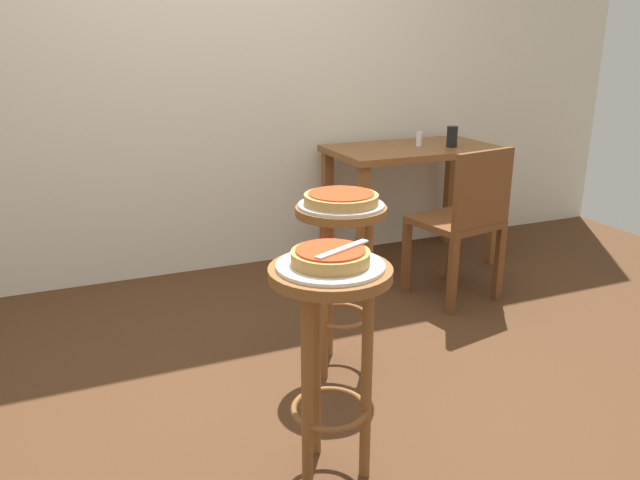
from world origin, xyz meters
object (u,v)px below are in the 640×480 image
Objects in this scene: serving_plate_foreground at (330,266)px; condiment_shaker at (419,139)px; pizza_foreground at (330,257)px; cup_near_edge at (452,137)px; serving_plate_middle at (341,205)px; pizza_server_knife at (342,249)px; wooden_chair at (464,218)px; dining_table at (412,167)px; stool_middle at (341,252)px; stool_foreground at (330,327)px; pizza_middle at (341,198)px.

condiment_shaker is (1.38, 1.73, 0.05)m from serving_plate_foreground.
pizza_foreground is 2.23m from cup_near_edge.
pizza_server_knife is (-0.30, -0.65, 0.06)m from serving_plate_middle.
cup_near_edge reaches higher than wooden_chair.
condiment_shaker is at bearing 13.79° from dining_table.
stool_middle is 0.20m from serving_plate_middle.
pizza_server_knife reaches higher than pizza_foreground.
stool_foreground is 2.07× the size of serving_plate_middle.
dining_table reaches higher than stool_middle.
dining_table is 0.18m from condiment_shaker.
cup_near_edge is at bearing 46.35° from serving_plate_foreground.
wooden_chair reaches higher than condiment_shaker.
condiment_shaker is at bearing 144.31° from cup_near_edge.
serving_plate_foreground is 0.74m from stool_middle.
stool_middle is at bearing -132.56° from dining_table.
wooden_chair is (0.93, 0.42, -0.07)m from stool_middle.
cup_near_edge is (1.21, 0.98, 0.07)m from serving_plate_middle.
pizza_server_knife is (-1.23, -1.07, 0.33)m from wooden_chair.
serving_plate_middle is 1.48m from dining_table.
serving_plate_foreground is 1.66m from wooden_chair.
pizza_foreground is at bearing -116.57° from serving_plate_foreground.
dining_table is at bearing 47.44° from stool_middle.
stool_foreground is 2.23× the size of serving_plate_foreground.
pizza_foreground is 0.28× the size of wooden_chair.
serving_plate_middle is (0.33, 0.63, 0.00)m from serving_plate_foreground.
stool_foreground is 0.23m from pizza_foreground.
dining_table is at bearing 47.44° from serving_plate_middle.
serving_plate_middle is 0.03m from pizza_middle.
serving_plate_foreground is 0.03m from pizza_foreground.
pizza_server_knife is at bearing -33.69° from pizza_foreground.
stool_foreground is 1.00× the size of stool_middle.
stool_foreground is 0.26m from pizza_server_knife.
serving_plate_foreground is 3.70× the size of condiment_shaker.
dining_table is (1.33, 1.72, 0.08)m from stool_foreground.
pizza_middle is at bearing -155.58° from wooden_chair.
pizza_server_knife is at bearing -114.63° from stool_middle.
stool_middle is 3.33× the size of pizza_server_knife.
pizza_foreground is 0.75m from stool_middle.
wooden_chair is (-0.07, -0.67, -0.15)m from dining_table.
pizza_foreground reaches higher than stool_middle.
cup_near_edge reaches higher than serving_plate_middle.
condiment_shaker is (1.05, 1.10, 0.25)m from stool_middle.
condiment_shaker is (0.05, 0.01, 0.17)m from dining_table.
pizza_server_knife is (0.03, -0.02, 0.26)m from stool_foreground.
pizza_foreground is at bearing -140.07° from wooden_chair.
wooden_chair is at bearing 24.42° from stool_middle.
condiment_shaker is 0.40× the size of pizza_server_knife.
serving_plate_middle is at bearing -140.92° from cup_near_edge.
stool_middle is (0.33, 0.63, 0.00)m from stool_foreground.
dining_table is at bearing 52.31° from pizza_foreground.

